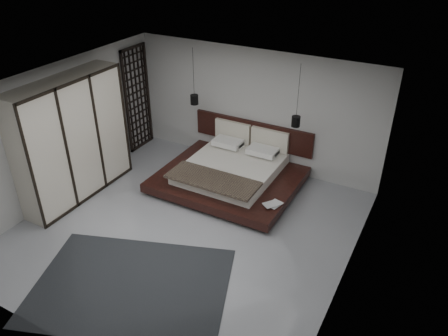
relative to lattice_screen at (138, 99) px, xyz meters
The scene contains 14 objects.
floor 4.05m from the lattice_screen, 39.71° to the right, with size 6.00×6.00×0.00m, color #95979D.
ceiling 4.12m from the lattice_screen, 39.71° to the right, with size 6.00×6.00×0.00m, color white.
wall_back 3.00m from the lattice_screen, 10.56° to the left, with size 6.00×6.00×0.00m, color #B0B0AE.
wall_front 6.20m from the lattice_screen, 61.57° to the right, with size 6.00×6.00×0.00m, color #B0B0AE.
wall_left 2.45m from the lattice_screen, 91.17° to the right, with size 6.00×6.00×0.00m, color #B0B0AE.
wall_right 6.44m from the lattice_screen, 22.38° to the right, with size 6.00×6.00×0.00m, color #B0B0AE.
lattice_screen is the anchor object (origin of this frame).
bed 3.15m from the lattice_screen, 10.58° to the right, with size 2.98×2.48×1.11m.
book_lower 4.46m from the lattice_screen, 16.48° to the right, with size 0.23×0.31×0.03m, color #99724C.
book_upper 4.44m from the lattice_screen, 16.97° to the right, with size 0.22×0.30×0.02m, color #99724C.
pendant_left 1.75m from the lattice_screen, ahead, with size 0.18×0.18×1.30m.
pendant_right 4.18m from the lattice_screen, ahead, with size 0.18×0.18×1.32m.
wardrobe 2.46m from the lattice_screen, 84.13° to the right, with size 0.62×2.63×2.58m.
rug 5.27m from the lattice_screen, 54.34° to the right, with size 3.13×2.24×0.01m, color black.
Camera 1 is at (3.84, -5.55, 5.24)m, focal length 35.00 mm.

